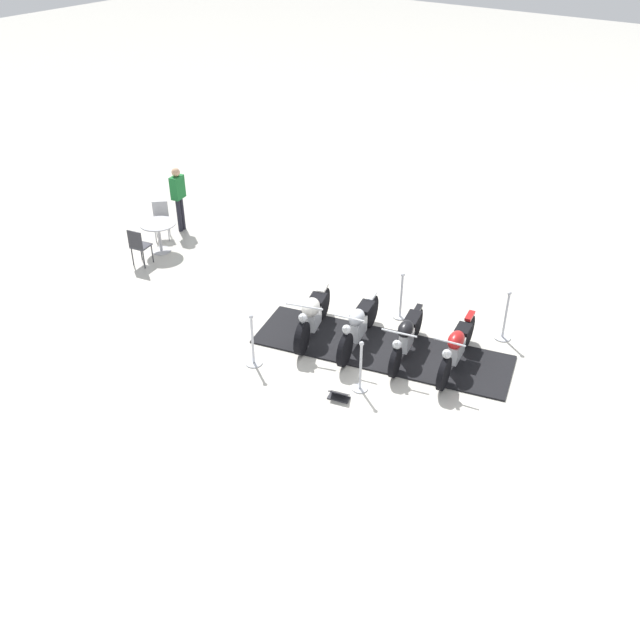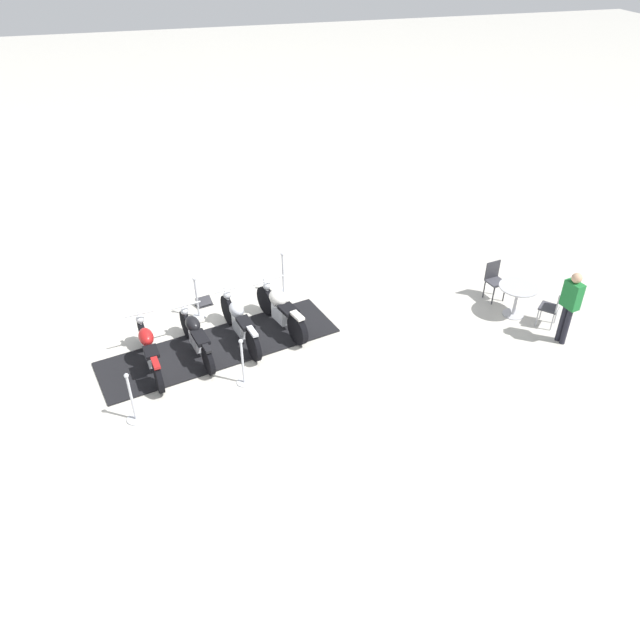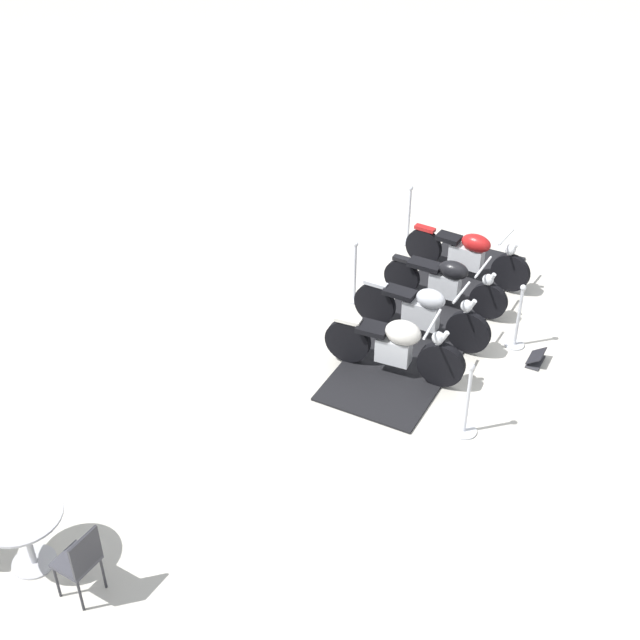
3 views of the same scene
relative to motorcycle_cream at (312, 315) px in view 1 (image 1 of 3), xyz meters
name	(u,v)px [view 1 (image 1 of 3)]	position (x,y,z in m)	size (l,w,h in m)	color
ground_plane	(381,350)	(-1.45, -0.39, -0.52)	(80.00, 80.00, 0.00)	beige
display_platform	(381,349)	(-1.45, -0.39, -0.50)	(5.21, 1.50, 0.04)	black
motorcycle_cream	(312,315)	(0.00, 0.00, 0.00)	(0.92, 2.03, 1.00)	black
motorcycle_chrome	(358,325)	(-0.97, -0.24, -0.01)	(0.73, 2.19, 1.00)	black
motorcycle_black	(406,336)	(-1.94, -0.48, -0.03)	(0.76, 2.07, 0.89)	black
motorcycle_maroon	(456,347)	(-2.92, -0.71, -0.02)	(0.64, 2.24, 0.96)	black
stanchion_left_rear	(504,324)	(-3.27, -2.24, -0.18)	(0.35, 0.35, 1.12)	silver
stanchion_right_mid	(360,373)	(-1.78, 0.93, -0.14)	(0.30, 0.30, 1.08)	silver
stanchion_right_front	(253,349)	(0.37, 1.46, -0.16)	(0.34, 0.34, 1.14)	silver
stanchion_left_mid	(401,302)	(-1.12, -1.71, -0.15)	(0.32, 0.32, 1.10)	silver
info_placard	(339,396)	(-1.61, 1.39, -0.46)	(0.44, 0.29, 0.20)	#333338
cafe_table	(159,230)	(5.41, -0.89, 0.08)	(0.90, 0.90, 0.78)	#B7B7BC
cafe_chair_near_table	(139,245)	(5.26, -0.08, 0.04)	(0.47, 0.47, 0.96)	#2D2D33
cafe_chair_across_table	(161,218)	(5.97, -1.49, 0.03)	(0.57, 0.57, 0.97)	#B7B7BC
bystander_person	(178,194)	(5.88, -2.10, 0.53)	(0.29, 0.43, 1.75)	#23232D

